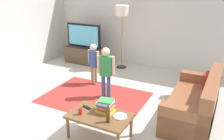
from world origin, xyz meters
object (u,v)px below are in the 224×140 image
(tv_remote, at_px, (87,107))
(bottle, at_px, (108,115))
(tv, at_px, (84,36))
(child_center, at_px, (106,68))
(couch, at_px, (197,104))
(book_stack, at_px, (105,106))
(coffee_table, at_px, (99,117))
(tv_stand, at_px, (85,55))
(child_near_tv, at_px, (94,60))
(plate, at_px, (120,116))
(soda_can, at_px, (80,111))
(floor_lamp, at_px, (122,14))

(tv_remote, bearing_deg, bottle, -5.68)
(tv, distance_m, child_center, 2.37)
(child_center, bearing_deg, couch, -0.50)
(tv, height_order, book_stack, tv)
(couch, bearing_deg, coffee_table, -134.86)
(tv_stand, xyz_separation_m, child_center, (1.65, -1.72, 0.43))
(child_near_tv, xyz_separation_m, book_stack, (1.24, -1.71, -0.08))
(plate, bearing_deg, tv, 131.16)
(couch, height_order, bottle, couch)
(tv_stand, xyz_separation_m, tv, (-0.00, -0.02, 0.60))
(child_near_tv, distance_m, book_stack, 2.12)
(child_near_tv, bearing_deg, soda_can, -64.94)
(coffee_table, bearing_deg, tv_remote, 161.57)
(book_stack, relative_size, bottle, 0.94)
(tv_stand, distance_m, coffee_table, 3.79)
(tv_stand, bearing_deg, tv_remote, -56.66)
(tv, bearing_deg, tv_remote, -56.47)
(tv_remote, bearing_deg, book_stack, 21.17)
(child_center, distance_m, tv_remote, 1.29)
(child_center, bearing_deg, tv, 134.15)
(tv_remote, bearing_deg, soda_can, -67.55)
(bottle, xyz_separation_m, soda_can, (-0.50, 0.00, -0.07))
(tv_stand, distance_m, floor_lamp, 1.75)
(floor_lamp, height_order, child_center, floor_lamp)
(couch, relative_size, plate, 8.18)
(plate, bearing_deg, couch, 50.87)
(couch, bearing_deg, child_center, 179.50)
(floor_lamp, relative_size, soda_can, 14.83)
(child_near_tv, distance_m, bottle, 2.41)
(soda_can, bearing_deg, tv_remote, 95.19)
(floor_lamp, height_order, child_near_tv, floor_lamp)
(tv, bearing_deg, child_near_tv, -48.77)
(couch, xyz_separation_m, bottle, (-1.09, -1.44, 0.26))
(coffee_table, distance_m, tv_remote, 0.32)
(couch, relative_size, bottle, 6.02)
(couch, distance_m, soda_can, 2.15)
(coffee_table, bearing_deg, book_stack, 70.25)
(tv, distance_m, floor_lamp, 1.36)
(book_stack, bearing_deg, coffee_table, -109.75)
(couch, relative_size, child_near_tv, 1.78)
(couch, xyz_separation_m, book_stack, (-1.27, -1.19, 0.24))
(tv, height_order, plate, tv)
(tv_remote, relative_size, soda_can, 1.42)
(coffee_table, bearing_deg, soda_can, -156.80)
(tv_stand, bearing_deg, plate, -49.04)
(tv_stand, xyz_separation_m, bottle, (2.46, -3.17, 0.30))
(coffee_table, distance_m, bottle, 0.31)
(floor_lamp, distance_m, child_near_tv, 1.66)
(floor_lamp, bearing_deg, tv_stand, -172.53)
(tv_stand, distance_m, bottle, 4.03)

